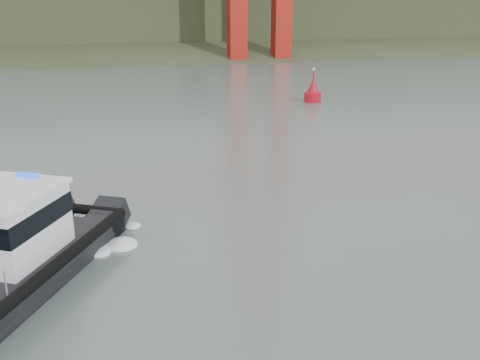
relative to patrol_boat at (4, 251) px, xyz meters
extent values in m
plane|color=#566660|center=(8.54, -2.78, -1.46)|extent=(400.00, 400.00, 0.00)
cube|color=#2D3D23|center=(8.54, 89.22, -1.46)|extent=(500.00, 44.72, 16.25)
cube|color=#2D3D23|center=(8.54, 117.22, 4.54)|extent=(500.00, 70.00, 18.00)
cube|color=black|center=(1.22, -0.85, -1.00)|extent=(6.91, 11.26, 1.31)
cube|color=white|center=(0.17, 0.32, 0.91)|extent=(4.74, 5.01, 2.51)
cube|color=black|center=(0.17, 0.32, 1.36)|extent=(4.83, 5.10, 0.82)
cube|color=white|center=(0.17, 0.32, 2.25)|extent=(5.03, 5.30, 0.17)
cylinder|color=#B90C19|center=(25.62, 33.50, -1.05)|extent=(1.84, 1.84, 1.22)
cone|color=#B90C19|center=(25.62, 33.50, 0.17)|extent=(1.43, 1.43, 1.84)
cylinder|color=#B90C19|center=(25.62, 33.50, 1.40)|extent=(0.16, 0.16, 1.02)
sphere|color=#E5D87F|center=(25.62, 33.50, 2.01)|extent=(0.31, 0.31, 0.31)
camera|label=1|loc=(4.42, -20.21, 9.26)|focal=40.00mm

